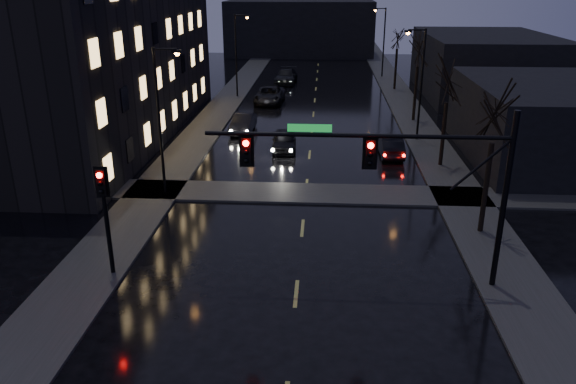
# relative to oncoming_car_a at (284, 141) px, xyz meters

# --- Properties ---
(sidewalk_left) EXTENTS (3.00, 140.00, 0.12)m
(sidewalk_left) POSITION_rel_oncoming_car_a_xyz_m (-6.70, 8.08, -0.63)
(sidewalk_left) COLOR #2D2D2B
(sidewalk_left) RESTS_ON ground
(sidewalk_right) EXTENTS (3.00, 140.00, 0.12)m
(sidewalk_right) POSITION_rel_oncoming_car_a_xyz_m (10.30, 8.08, -0.63)
(sidewalk_right) COLOR #2D2D2B
(sidewalk_right) RESTS_ON ground
(sidewalk_cross) EXTENTS (40.00, 3.00, 0.12)m
(sidewalk_cross) POSITION_rel_oncoming_car_a_xyz_m (1.80, -8.42, -0.63)
(sidewalk_cross) COLOR #2D2D2B
(sidewalk_cross) RESTS_ON ground
(apartment_block) EXTENTS (12.00, 30.00, 12.00)m
(apartment_block) POSITION_rel_oncoming_car_a_xyz_m (-14.70, 3.08, 5.31)
(apartment_block) COLOR black
(apartment_block) RESTS_ON ground
(commercial_right_near) EXTENTS (10.00, 14.00, 5.00)m
(commercial_right_near) POSITION_rel_oncoming_car_a_xyz_m (17.30, -0.92, 1.81)
(commercial_right_near) COLOR black
(commercial_right_near) RESTS_ON ground
(commercial_right_far) EXTENTS (12.00, 18.00, 6.00)m
(commercial_right_far) POSITION_rel_oncoming_car_a_xyz_m (18.80, 21.08, 2.31)
(commercial_right_far) COLOR black
(commercial_right_far) RESTS_ON ground
(far_block) EXTENTS (22.00, 10.00, 8.00)m
(far_block) POSITION_rel_oncoming_car_a_xyz_m (-1.20, 51.08, 3.31)
(far_block) COLOR black
(far_block) RESTS_ON ground
(signal_mast) EXTENTS (11.11, 0.41, 7.00)m
(signal_mast) POSITION_rel_oncoming_car_a_xyz_m (5.65, -17.93, 4.18)
(signal_mast) COLOR black
(signal_mast) RESTS_ON ground
(signal_pole_left) EXTENTS (0.35, 0.41, 4.53)m
(signal_pole_left) POSITION_rel_oncoming_car_a_xyz_m (-5.70, -17.93, 2.32)
(signal_pole_left) COLOR black
(signal_pole_left) RESTS_ON ground
(tree_near) EXTENTS (3.52, 3.52, 8.08)m
(tree_near) POSITION_rel_oncoming_car_a_xyz_m (10.20, -12.92, 5.52)
(tree_near) COLOR black
(tree_near) RESTS_ON ground
(tree_mid_a) EXTENTS (3.30, 3.30, 7.58)m
(tree_mid_a) POSITION_rel_oncoming_car_a_xyz_m (10.20, -2.92, 5.13)
(tree_mid_a) COLOR black
(tree_mid_a) RESTS_ON ground
(tree_mid_b) EXTENTS (3.74, 3.74, 8.59)m
(tree_mid_b) POSITION_rel_oncoming_car_a_xyz_m (10.20, 9.08, 5.92)
(tree_mid_b) COLOR black
(tree_mid_b) RESTS_ON ground
(tree_far) EXTENTS (3.43, 3.43, 7.88)m
(tree_far) POSITION_rel_oncoming_car_a_xyz_m (10.20, 23.08, 5.37)
(tree_far) COLOR black
(tree_far) RESTS_ON ground
(streetlight_l_near) EXTENTS (1.53, 0.28, 8.00)m
(streetlight_l_near) POSITION_rel_oncoming_car_a_xyz_m (-5.78, -8.92, 4.08)
(streetlight_l_near) COLOR black
(streetlight_l_near) RESTS_ON ground
(streetlight_l_far) EXTENTS (1.53, 0.28, 8.00)m
(streetlight_l_far) POSITION_rel_oncoming_car_a_xyz_m (-5.78, 18.08, 4.08)
(streetlight_l_far) COLOR black
(streetlight_l_far) RESTS_ON ground
(streetlight_r_mid) EXTENTS (1.53, 0.28, 8.00)m
(streetlight_r_mid) POSITION_rel_oncoming_car_a_xyz_m (9.38, 3.08, 4.08)
(streetlight_r_mid) COLOR black
(streetlight_r_mid) RESTS_ON ground
(streetlight_r_far) EXTENTS (1.53, 0.28, 8.00)m
(streetlight_r_far) POSITION_rel_oncoming_car_a_xyz_m (9.38, 31.08, 4.08)
(streetlight_r_far) COLOR black
(streetlight_r_far) RESTS_ON ground
(oncoming_car_a) EXTENTS (1.83, 4.14, 1.39)m
(oncoming_car_a) POSITION_rel_oncoming_car_a_xyz_m (0.00, 0.00, 0.00)
(oncoming_car_a) COLOR black
(oncoming_car_a) RESTS_ON ground
(oncoming_car_b) EXTENTS (1.72, 4.33, 1.40)m
(oncoming_car_b) POSITION_rel_oncoming_car_a_xyz_m (-3.53, 4.64, 0.01)
(oncoming_car_b) COLOR black
(oncoming_car_b) RESTS_ON ground
(oncoming_car_c) EXTENTS (2.76, 5.61, 1.53)m
(oncoming_car_c) POSITION_rel_oncoming_car_a_xyz_m (-2.50, 15.62, 0.07)
(oncoming_car_c) COLOR black
(oncoming_car_c) RESTS_ON ground
(oncoming_car_d) EXTENTS (2.52, 5.64, 1.60)m
(oncoming_car_d) POSITION_rel_oncoming_car_a_xyz_m (-1.65, 26.27, 0.11)
(oncoming_car_d) COLOR black
(oncoming_car_d) RESTS_ON ground
(lead_car) EXTENTS (1.53, 4.17, 1.36)m
(lead_car) POSITION_rel_oncoming_car_a_xyz_m (7.24, -0.84, -0.01)
(lead_car) COLOR black
(lead_car) RESTS_ON ground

